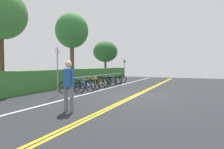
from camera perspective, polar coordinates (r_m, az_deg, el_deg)
name	(u,v)px	position (r m, az deg, el deg)	size (l,w,h in m)	color
ground_plane	(135,96)	(10.43, 6.71, -6.22)	(31.84, 11.93, 0.05)	#232628
centre_line_yellow_inner	(137,96)	(10.40, 7.14, -6.10)	(28.65, 0.10, 0.00)	gold
centre_line_yellow_outer	(134,96)	(10.45, 6.29, -6.05)	(28.65, 0.10, 0.00)	gold
bike_lane_stripe_white	(91,93)	(11.48, -6.10, -5.25)	(28.65, 0.12, 0.00)	white
bike_rack	(101,78)	(14.54, -3.25, -0.94)	(8.23, 0.05, 0.87)	#9EA0A5
bicycle_0	(71,87)	(11.51, -11.66, -3.68)	(0.52, 1.63, 0.69)	black
bicycle_1	(83,85)	(12.20, -8.31, -3.12)	(0.46, 1.81, 0.76)	black
bicycle_2	(89,84)	(13.00, -6.66, -2.86)	(0.46, 1.67, 0.71)	black
bicycle_3	(95,83)	(13.77, -5.00, -2.38)	(0.62, 1.81, 0.78)	black
bicycle_4	(99,82)	(14.62, -3.66, -2.18)	(0.46, 1.78, 0.73)	black
bicycle_5	(106,81)	(15.28, -1.69, -1.92)	(0.46, 1.80, 0.75)	black
bicycle_6	(112,81)	(16.16, 0.07, -1.76)	(0.46, 1.66, 0.70)	black
bicycle_7	(114,80)	(17.07, 0.47, -1.51)	(0.50, 1.64, 0.70)	black
bicycle_8	(118,79)	(17.92, 1.65, -1.27)	(0.46, 1.70, 0.73)	black
pedestrian	(69,83)	(6.82, -12.39, -2.28)	(0.32, 0.48, 1.74)	slate
sign_post_near	(57,67)	(10.35, -15.46, 2.01)	(0.36, 0.07, 2.49)	gray
sign_post_far	(124,68)	(18.66, 3.62, 1.77)	(0.36, 0.08, 2.10)	gray
hedge_backdrop	(85,76)	(16.99, -7.93, -0.51)	(17.18, 0.81, 1.27)	#387533
tree_near_left	(1,14)	(12.79, -29.42, 14.91)	(2.77, 2.77, 5.77)	#473323
tree_mid	(72,31)	(17.11, -11.50, 12.12)	(2.71, 2.71, 5.88)	brown
tree_far_right	(105,52)	(23.45, -1.92, 6.55)	(2.86, 2.86, 4.38)	brown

